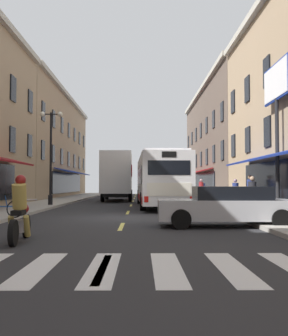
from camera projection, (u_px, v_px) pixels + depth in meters
ground_plane at (126, 219)px, 16.63m from camera, size 34.80×80.00×0.10m
lane_centre_dashes at (125, 218)px, 16.39m from camera, size 0.14×73.90×0.01m
crosswalk_near at (103, 268)px, 6.64m from camera, size 7.10×2.80×0.01m
sidewalk_right at (264, 216)px, 16.69m from camera, size 3.00×80.00×0.14m
billboard_sign at (277, 97)px, 18.41m from camera, size 0.40×3.24×6.99m
transit_bus at (160, 180)px, 24.69m from camera, size 2.90×11.96×3.22m
box_truck at (117, 177)px, 33.21m from camera, size 2.57×8.35×3.97m
sedan_near at (124, 190)px, 43.77m from camera, size 1.99×4.85×1.40m
sedan_mid at (227, 206)px, 13.16m from camera, size 4.59×1.98×1.35m
motorcycle_rider at (20, 213)px, 9.63m from camera, size 0.63×2.07×1.66m
bicycle_mid at (2, 208)px, 15.00m from camera, size 1.71×0.48×0.91m
pedestrian_near at (201, 189)px, 32.54m from camera, size 0.53×0.43×1.71m
pedestrian_mid at (235, 192)px, 22.91m from camera, size 0.36×0.36×1.59m
pedestrian_far at (250, 190)px, 21.79m from camera, size 0.36×0.36×1.80m
pedestrian_rear at (252, 194)px, 17.19m from camera, size 0.36×0.36×1.63m
street_lamp_twin at (51, 153)px, 24.38m from camera, size 1.42×0.32×5.83m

